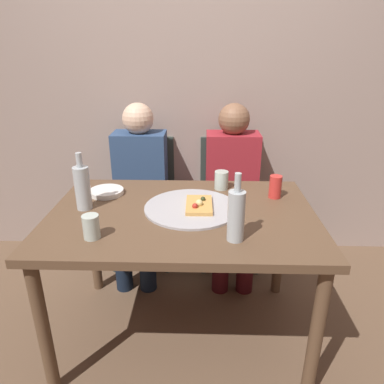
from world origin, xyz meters
TOP-DOWN VIEW (x-y plane):
  - ground_plane at (0.00, 0.00)m, footprint 8.00×8.00m
  - back_wall at (0.00, 1.02)m, footprint 6.00×0.10m
  - dining_table at (0.00, 0.00)m, footprint 1.31×0.89m
  - pizza_tray at (0.04, 0.04)m, footprint 0.47×0.47m
  - pizza_slice_last at (0.08, 0.04)m, footprint 0.13×0.22m
  - wine_bottle at (-0.49, 0.03)m, footprint 0.08×0.08m
  - beer_bottle at (0.24, -0.26)m, footprint 0.07×0.07m
  - tumbler_near at (0.21, 0.32)m, footprint 0.08×0.08m
  - tumbler_far at (-0.37, -0.26)m, footprint 0.07×0.07m
  - soda_can at (0.49, 0.20)m, footprint 0.07×0.07m
  - plate_stack at (-0.43, 0.22)m, footprint 0.19×0.19m
  - chair_left at (-0.34, 0.85)m, footprint 0.44×0.44m
  - chair_right at (0.30, 0.85)m, footprint 0.44×0.44m
  - guest_in_sweater at (-0.34, 0.69)m, footprint 0.36×0.56m
  - guest_in_beanie at (0.30, 0.69)m, footprint 0.36×0.56m

SIDE VIEW (x-z plane):
  - ground_plane at x=0.00m, z-range 0.00..0.00m
  - chair_left at x=-0.34m, z-range 0.06..0.96m
  - chair_right at x=0.30m, z-range 0.06..0.96m
  - guest_in_sweater at x=-0.34m, z-range 0.06..1.23m
  - guest_in_beanie at x=0.30m, z-range 0.06..1.23m
  - dining_table at x=0.00m, z-range 0.29..1.04m
  - pizza_tray at x=0.04m, z-range 0.76..0.77m
  - plate_stack at x=-0.43m, z-range 0.76..0.78m
  - pizza_slice_last at x=0.08m, z-range 0.76..0.80m
  - tumbler_near at x=0.21m, z-range 0.76..0.86m
  - tumbler_far at x=-0.37m, z-range 0.76..0.86m
  - soda_can at x=0.49m, z-range 0.76..0.88m
  - wine_bottle at x=-0.49m, z-range 0.73..1.02m
  - beer_bottle at x=0.24m, z-range 0.72..1.02m
  - back_wall at x=0.00m, z-range 0.00..2.60m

